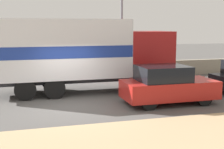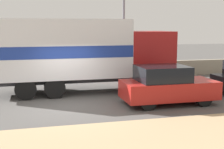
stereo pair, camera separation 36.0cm
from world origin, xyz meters
name	(u,v)px [view 2 (the right image)]	position (x,y,z in m)	size (l,w,h in m)	color
ground_plane	(71,107)	(0.00, 0.00, 0.00)	(80.00, 80.00, 0.00)	#514F4C
stone_wall_backdrop	(58,72)	(0.00, 6.57, 0.50)	(60.00, 0.35, 1.01)	gray
street_lamp	(124,7)	(3.82, 5.48, 4.37)	(0.56, 0.28, 7.63)	slate
box_truck	(81,52)	(0.85, 2.85, 2.02)	(8.69, 2.48, 3.60)	maroon
car_hatchback	(167,85)	(3.99, -0.43, 0.80)	(3.95, 1.81, 1.64)	#B21E19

